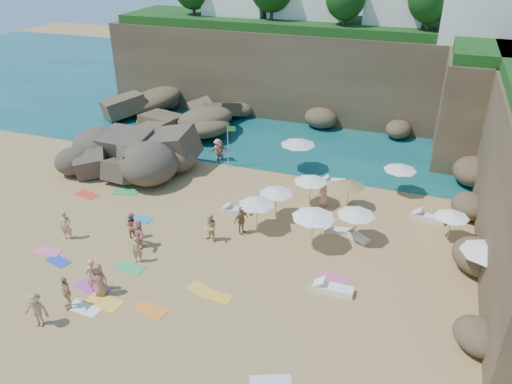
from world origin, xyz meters
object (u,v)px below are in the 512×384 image
(rock_outcrop, at_px, (130,170))
(lounger_0, at_px, (237,210))
(parasol_0, at_px, (276,191))
(person_stand_1, at_px, (132,225))
(person_stand_2, at_px, (218,149))
(person_stand_5, at_px, (220,151))
(person_stand_3, at_px, (241,220))
(person_stand_0, at_px, (66,226))
(person_stand_6, at_px, (92,275))
(person_stand_4, at_px, (323,195))
(parasol_1, at_px, (298,142))
(parasol_2, at_px, (311,179))
(flag_pole, at_px, (229,140))

(rock_outcrop, relative_size, lounger_0, 4.01)
(parasol_0, distance_m, person_stand_1, 8.97)
(person_stand_2, bearing_deg, person_stand_5, 174.91)
(lounger_0, height_order, person_stand_3, person_stand_3)
(lounger_0, relative_size, person_stand_0, 1.01)
(person_stand_6, bearing_deg, person_stand_4, 171.98)
(parasol_0, relative_size, person_stand_6, 1.13)
(lounger_0, bearing_deg, person_stand_6, -118.57)
(person_stand_3, bearing_deg, person_stand_4, -10.44)
(person_stand_3, distance_m, person_stand_5, 10.77)
(person_stand_0, distance_m, person_stand_2, 14.08)
(lounger_0, distance_m, person_stand_5, 8.29)
(parasol_1, relative_size, person_stand_5, 1.52)
(parasol_0, height_order, parasol_2, parasol_2)
(parasol_0, distance_m, lounger_0, 3.11)
(lounger_0, height_order, person_stand_2, person_stand_2)
(person_stand_2, relative_size, person_stand_4, 1.10)
(person_stand_4, bearing_deg, flag_pole, -167.90)
(person_stand_1, bearing_deg, person_stand_3, -156.75)
(rock_outcrop, xyz_separation_m, person_stand_3, (11.22, -5.44, 0.91))
(parasol_0, height_order, person_stand_5, parasol_0)
(parasol_0, height_order, person_stand_4, parasol_0)
(parasol_1, bearing_deg, rock_outcrop, -160.21)
(person_stand_0, relative_size, person_stand_3, 1.01)
(person_stand_0, relative_size, person_stand_2, 1.07)
(lounger_0, distance_m, person_stand_3, 2.63)
(parasol_0, bearing_deg, flag_pole, 133.02)
(flag_pole, distance_m, person_stand_5, 1.89)
(parasol_1, bearing_deg, flag_pole, -166.66)
(parasol_0, xyz_separation_m, person_stand_1, (-7.29, -5.11, -1.06))
(parasol_2, bearing_deg, rock_outcrop, 177.29)
(person_stand_3, height_order, person_stand_5, person_stand_3)
(parasol_0, relative_size, person_stand_0, 1.18)
(flag_pole, relative_size, parasol_0, 1.57)
(person_stand_0, xyz_separation_m, person_stand_6, (4.36, -3.48, 0.03))
(rock_outcrop, xyz_separation_m, flag_pole, (6.93, 3.11, 2.17))
(parasol_2, distance_m, person_stand_6, 14.78)
(parasol_0, bearing_deg, parasol_1, 94.85)
(flag_pole, bearing_deg, person_stand_2, 146.06)
(person_stand_3, bearing_deg, person_stand_2, 57.83)
(rock_outcrop, relative_size, person_stand_4, 4.74)
(parasol_1, height_order, person_stand_1, parasol_1)
(person_stand_5, distance_m, person_stand_6, 16.87)
(parasol_0, relative_size, parasol_2, 0.99)
(person_stand_2, relative_size, person_stand_6, 0.90)
(parasol_0, distance_m, person_stand_4, 3.72)
(person_stand_5, height_order, person_stand_6, person_stand_6)
(person_stand_1, distance_m, person_stand_3, 6.47)
(person_stand_2, bearing_deg, person_stand_1, 118.34)
(parasol_2, distance_m, person_stand_2, 9.93)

